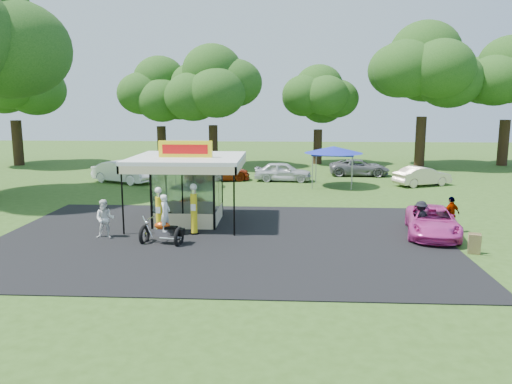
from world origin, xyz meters
TOP-DOWN VIEW (x-y plane):
  - ground at (0.00, 0.00)m, footprint 120.00×120.00m
  - asphalt_apron at (0.00, 2.00)m, footprint 20.00×14.00m
  - gas_station_kiosk at (-2.00, 4.99)m, footprint 5.40×5.40m
  - gas_pump_left at (-2.84, 2.30)m, footprint 0.42×0.42m
  - gas_pump_right at (-1.32, 2.67)m, footprint 0.45×0.45m
  - motorcycle at (-2.31, 0.99)m, footprint 1.97×1.19m
  - spare_tires at (-3.01, 4.53)m, footprint 0.86×0.80m
  - a_frame_sign at (10.39, 0.23)m, footprint 0.52×0.55m
  - kiosk_car at (-2.00, 7.20)m, footprint 2.82×1.13m
  - pink_sedan at (9.55, 3.10)m, footprint 3.08×5.10m
  - spectator_west at (-5.19, 1.86)m, footprint 0.93×0.77m
  - spectator_east_a at (9.01, 3.07)m, footprint 1.20×1.04m
  - spectator_east_b at (10.59, 3.75)m, footprint 1.07×0.84m
  - bg_car_a at (-9.41, 17.54)m, footprint 5.28×3.70m
  - bg_car_b at (-2.41, 18.89)m, footprint 5.55×3.57m
  - bg_car_c at (2.74, 19.00)m, footprint 4.51×2.09m
  - bg_car_d at (9.10, 22.35)m, footprint 5.03×2.48m
  - bg_car_e at (12.95, 17.38)m, footprint 4.51×3.11m
  - tent_west at (-4.67, 15.59)m, footprint 3.98×3.98m
  - tent_east at (6.36, 16.62)m, footprint 4.20×4.20m
  - oak_far_a at (-23.12, 27.86)m, footprint 10.29×10.29m
  - oak_far_b at (-9.41, 29.96)m, footprint 8.65×8.65m
  - oak_far_c at (-3.90, 27.69)m, footprint 9.46×9.46m
  - oak_far_d at (6.17, 30.55)m, footprint 7.98×7.98m
  - oak_far_e at (15.74, 28.80)m, footprint 11.06×11.06m
  - oak_far_f at (24.08, 30.23)m, footprint 9.97×9.97m

SIDE VIEW (x-z plane):
  - ground at x=0.00m, z-range 0.00..0.00m
  - asphalt_apron at x=0.00m, z-range 0.00..0.04m
  - spare_tires at x=-3.01m, z-range -0.01..0.69m
  - a_frame_sign at x=10.39m, z-range 0.01..0.86m
  - kiosk_car at x=-2.00m, z-range 0.00..0.96m
  - pink_sedan at x=9.55m, z-range 0.00..1.33m
  - bg_car_d at x=9.10m, z-range 0.00..1.37m
  - bg_car_e at x=12.95m, z-range 0.00..1.41m
  - bg_car_c at x=2.74m, z-range 0.00..1.50m
  - bg_car_b at x=-2.41m, z-range 0.00..1.50m
  - spectator_east_a at x=9.01m, z-range 0.00..1.61m
  - bg_car_a at x=-9.41m, z-range 0.00..1.65m
  - spectator_east_b at x=10.59m, z-range 0.00..1.70m
  - motorcycle at x=-2.31m, z-range -0.25..2.01m
  - spectator_west at x=-5.19m, z-range 0.00..1.76m
  - gas_pump_left at x=-2.84m, z-range -0.05..2.22m
  - gas_pump_right at x=-1.32m, z-range -0.05..2.34m
  - gas_station_kiosk at x=-2.00m, z-range -0.31..3.87m
  - tent_west at x=-4.67m, z-range 1.13..3.91m
  - tent_east at x=6.36m, z-range 1.19..4.12m
  - oak_far_d at x=6.17m, z-range 1.30..10.80m
  - oak_far_b at x=-9.41m, z-range 1.43..11.74m
  - oak_far_c at x=-3.90m, z-range 1.50..12.65m
  - oak_far_f at x=24.08m, z-range 1.71..13.72m
  - oak_far_a at x=-23.12m, z-range 1.66..13.86m
  - oak_far_e at x=15.74m, z-range 1.82..14.99m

